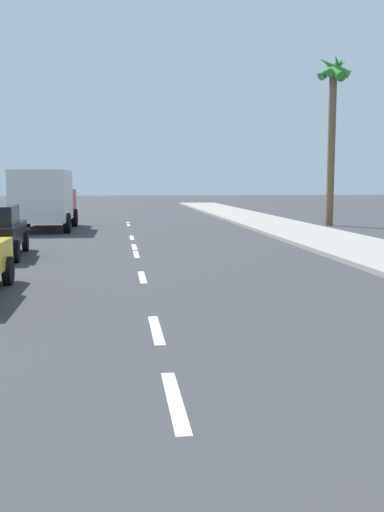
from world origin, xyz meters
The scene contains 12 objects.
ground_plane centered at (0.00, 20.00, 0.00)m, with size 160.00×160.00×0.00m, color #38383A.
sidewalk_strip centered at (7.53, 22.00, 0.07)m, with size 3.60×80.00×0.14m, color #9E998E.
lane_stripe_2 centered at (0.00, 7.46, 0.00)m, with size 0.16×1.80×0.01m, color white.
lane_stripe_3 centered at (0.00, 10.48, 0.00)m, with size 0.16×1.80×0.01m, color white.
lane_stripe_4 centered at (0.00, 15.60, 0.00)m, with size 0.16×1.80×0.01m, color white.
lane_stripe_5 centered at (0.00, 20.14, 0.00)m, with size 0.16×1.80×0.01m, color white.
lane_stripe_6 centered at (0.00, 22.27, 0.00)m, with size 0.16×1.80×0.01m, color white.
lane_stripe_7 centered at (0.00, 25.81, 0.00)m, with size 0.16×1.80×0.01m, color white.
lane_stripe_8 centered at (0.00, 34.42, 0.00)m, with size 0.16×1.80×0.01m, color white.
lane_stripe_9 centered at (0.00, 33.21, 0.00)m, with size 0.16×1.80×0.01m, color white.
delivery_truck centered at (-3.98, 30.21, 1.50)m, with size 2.75×6.27×2.80m.
palm_tree_distant centered at (10.44, 31.30, 6.59)m, with size 1.82×1.74×8.82m.
Camera 1 is at (-0.57, 1.49, 2.29)m, focal length 41.51 mm.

